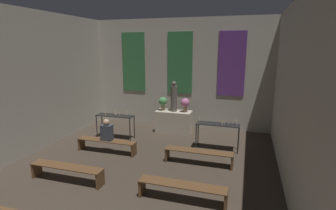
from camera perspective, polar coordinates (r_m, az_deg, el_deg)
The scene contains 14 objects.
wall_back at distance 11.25m, azimuth 2.69°, elevation 6.93°, with size 7.82×0.16×4.58m.
wall_left at distance 9.19m, azimuth -29.46°, elevation 3.89°, with size 0.12×9.32×4.58m.
wall_right at distance 6.44m, azimuth 26.26°, elevation 1.15°, with size 0.12×9.32×4.58m.
altar at distance 10.68m, azimuth 1.27°, elevation -3.62°, with size 1.43×0.64×0.88m.
statue at distance 10.45m, azimuth 1.29°, elevation 1.66°, with size 0.26×0.26×1.21m.
flower_vase_left at distance 10.62m, azimuth -1.12°, elevation 0.67°, with size 0.34×0.34×0.55m.
flower_vase_right at distance 10.38m, azimuth 3.75°, elevation 0.36°, with size 0.34×0.34×0.55m.
candle_rack_left at distance 10.08m, azimuth -11.41°, elevation -2.87°, with size 1.44×0.44×1.10m.
candle_rack_right at distance 8.95m, azimuth 10.78°, elevation -4.82°, with size 1.44×0.44×1.10m.
pew_second_left at distance 7.43m, azimuth -21.17°, elevation -13.05°, with size 2.01×0.36×0.43m.
pew_second_right at distance 6.17m, azimuth 3.08°, elevation -17.70°, with size 2.01×0.36×0.43m.
pew_back_left at distance 8.94m, azimuth -13.21°, elevation -8.10°, with size 2.01×0.36×0.43m.
pew_back_right at distance 7.92m, azimuth 6.68°, elevation -10.60°, with size 2.01×0.36×0.43m.
person_seated at distance 8.79m, azimuth -13.18°, elevation -5.54°, with size 0.36×0.24×0.72m.
Camera 1 is at (2.80, -1.71, 3.42)m, focal length 28.00 mm.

